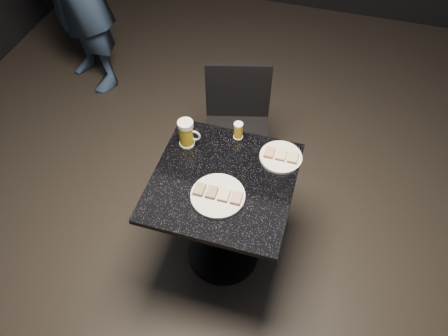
{
  "coord_description": "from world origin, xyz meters",
  "views": [
    {
      "loc": [
        0.38,
        -1.27,
        2.46
      ],
      "look_at": [
        0.0,
        0.02,
        0.82
      ],
      "focal_mm": 35.0,
      "sensor_mm": 36.0,
      "label": 1
    }
  ],
  "objects_px": {
    "plate_large": "(218,196)",
    "chair": "(237,124)",
    "plate_small": "(281,157)",
    "beer_mug": "(187,133)",
    "table": "(223,207)",
    "beer_tumbler": "(238,131)"
  },
  "relations": [
    {
      "from": "plate_large",
      "to": "table",
      "type": "distance_m",
      "value": 0.27
    },
    {
      "from": "beer_mug",
      "to": "beer_tumbler",
      "type": "height_order",
      "value": "beer_mug"
    },
    {
      "from": "table",
      "to": "chair",
      "type": "relative_size",
      "value": 0.86
    },
    {
      "from": "plate_small",
      "to": "table",
      "type": "distance_m",
      "value": 0.41
    },
    {
      "from": "beer_mug",
      "to": "chair",
      "type": "xyz_separation_m",
      "value": [
        0.15,
        0.46,
        -0.33
      ]
    },
    {
      "from": "plate_large",
      "to": "chair",
      "type": "relative_size",
      "value": 0.3
    },
    {
      "from": "beer_mug",
      "to": "beer_tumbler",
      "type": "distance_m",
      "value": 0.28
    },
    {
      "from": "beer_mug",
      "to": "chair",
      "type": "height_order",
      "value": "beer_mug"
    },
    {
      "from": "table",
      "to": "beer_mug",
      "type": "distance_m",
      "value": 0.44
    },
    {
      "from": "plate_small",
      "to": "table",
      "type": "relative_size",
      "value": 0.29
    },
    {
      "from": "chair",
      "to": "beer_tumbler",
      "type": "bearing_deg",
      "value": -75.09
    },
    {
      "from": "plate_large",
      "to": "plate_small",
      "type": "distance_m",
      "value": 0.4
    },
    {
      "from": "plate_small",
      "to": "beer_tumbler",
      "type": "height_order",
      "value": "beer_tumbler"
    },
    {
      "from": "table",
      "to": "chair",
      "type": "xyz_separation_m",
      "value": [
        -0.09,
        0.64,
        -0.01
      ]
    },
    {
      "from": "table",
      "to": "beer_tumbler",
      "type": "distance_m",
      "value": 0.42
    },
    {
      "from": "table",
      "to": "plate_large",
      "type": "bearing_deg",
      "value": -86.96
    },
    {
      "from": "plate_large",
      "to": "beer_tumbler",
      "type": "relative_size",
      "value": 2.69
    },
    {
      "from": "beer_tumbler",
      "to": "chair",
      "type": "xyz_separation_m",
      "value": [
        -0.09,
        0.34,
        -0.3
      ]
    },
    {
      "from": "plate_large",
      "to": "plate_small",
      "type": "relative_size",
      "value": 1.2
    },
    {
      "from": "plate_small",
      "to": "beer_tumbler",
      "type": "distance_m",
      "value": 0.27
    },
    {
      "from": "plate_small",
      "to": "plate_large",
      "type": "bearing_deg",
      "value": -126.39
    },
    {
      "from": "beer_tumbler",
      "to": "plate_large",
      "type": "bearing_deg",
      "value": -88.54
    }
  ]
}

